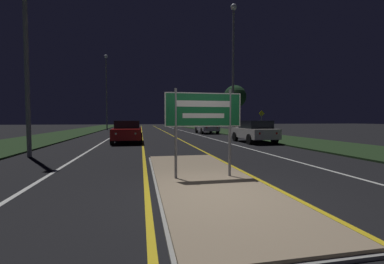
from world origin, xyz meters
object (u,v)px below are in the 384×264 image
at_px(highway_sign, 203,114).
at_px(car_approaching_0, 128,131).
at_px(streetlight_left_far, 106,84).
at_px(streetlight_left_near, 25,5).
at_px(car_receding_1, 207,127).
at_px(streetlight_right_near, 233,55).
at_px(warning_sign, 262,120).
at_px(car_receding_0, 254,131).

relative_size(highway_sign, car_approaching_0, 0.53).
xyz_separation_m(streetlight_left_far, car_approaching_0, (4.07, -22.23, -6.12)).
distance_m(streetlight_left_near, car_approaching_0, 9.04).
bearing_deg(car_receding_1, car_approaching_0, -129.16).
distance_m(streetlight_right_near, car_receding_1, 9.71).
height_order(car_receding_1, warning_sign, warning_sign).
height_order(streetlight_left_far, streetlight_right_near, streetlight_right_near).
relative_size(car_receding_0, car_approaching_0, 0.97).
xyz_separation_m(highway_sign, streetlight_right_near, (6.12, 14.31, 5.26)).
distance_m(highway_sign, streetlight_left_far, 34.86).
xyz_separation_m(highway_sign, car_receding_1, (5.77, 21.75, -0.98)).
xyz_separation_m(highway_sign, warning_sign, (9.93, 16.65, -0.21)).
xyz_separation_m(highway_sign, streetlight_left_far, (-6.56, 33.84, 5.17)).
xyz_separation_m(car_receding_1, warning_sign, (4.16, -5.10, 0.76)).
bearing_deg(car_receding_0, streetlight_left_near, -160.26).
bearing_deg(highway_sign, streetlight_left_far, 100.96).
height_order(streetlight_left_far, warning_sign, streetlight_left_far).
relative_size(car_receding_1, car_approaching_0, 1.07).
bearing_deg(highway_sign, streetlight_left_near, 138.32).
bearing_deg(streetlight_left_near, streetlight_right_near, 35.24).
height_order(streetlight_left_near, car_approaching_0, streetlight_left_near).
bearing_deg(car_receding_1, streetlight_left_far, 135.55).
xyz_separation_m(streetlight_left_far, car_receding_0, (12.63, -23.85, -6.11)).
xyz_separation_m(car_receding_0, car_approaching_0, (-8.56, 1.62, -0.01)).
distance_m(highway_sign, car_receding_0, 11.73).
distance_m(car_receding_1, car_approaching_0, 13.07).
relative_size(car_receding_1, warning_sign, 1.91).
bearing_deg(car_receding_0, warning_sign, 59.89).
bearing_deg(car_receding_1, streetlight_right_near, -87.34).
xyz_separation_m(streetlight_left_far, warning_sign, (16.49, -17.19, -5.39)).
distance_m(streetlight_right_near, warning_sign, 7.07).
bearing_deg(car_receding_0, car_receding_1, 91.47).
xyz_separation_m(streetlight_right_near, car_approaching_0, (-8.60, -2.70, -6.21)).
distance_m(streetlight_left_near, car_receding_1, 20.92).
bearing_deg(streetlight_left_far, car_approaching_0, -79.62).
relative_size(highway_sign, streetlight_right_near, 0.20).
height_order(streetlight_left_far, car_receding_1, streetlight_left_far).
xyz_separation_m(highway_sign, car_approaching_0, (-2.48, 11.61, -0.95)).
height_order(highway_sign, streetlight_left_near, streetlight_left_near).
bearing_deg(streetlight_left_far, car_receding_0, -62.10).
bearing_deg(warning_sign, streetlight_left_far, 133.81).
height_order(streetlight_left_near, streetlight_left_far, streetlight_left_far).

